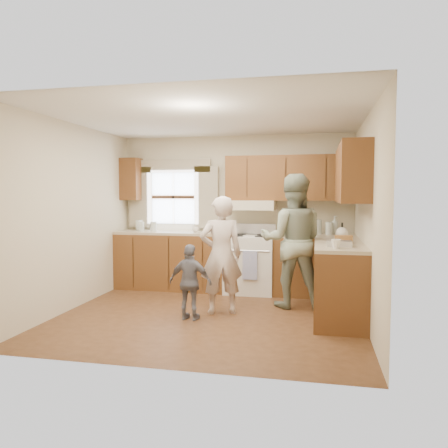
% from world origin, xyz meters
% --- Properties ---
extents(room, '(3.80, 3.80, 3.80)m').
position_xyz_m(room, '(0.00, 0.00, 1.25)').
color(room, '#452915').
rests_on(room, ground).
extents(kitchen_fixtures, '(3.80, 2.25, 2.15)m').
position_xyz_m(kitchen_fixtures, '(0.61, 1.08, 0.84)').
color(kitchen_fixtures, '#492B0F').
rests_on(kitchen_fixtures, ground).
extents(stove, '(0.76, 0.67, 1.07)m').
position_xyz_m(stove, '(0.30, 1.44, 0.47)').
color(stove, silver).
rests_on(stove, ground).
extents(woman_left, '(0.65, 0.54, 1.53)m').
position_xyz_m(woman_left, '(0.11, 0.15, 0.76)').
color(woman_left, beige).
rests_on(woman_left, ground).
extents(woman_right, '(0.94, 0.76, 1.83)m').
position_xyz_m(woman_right, '(1.00, 0.69, 0.91)').
color(woman_right, '#2D4832').
rests_on(woman_right, ground).
extents(child, '(0.57, 0.28, 0.94)m').
position_xyz_m(child, '(-0.19, -0.22, 0.47)').
color(child, slate).
rests_on(child, ground).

